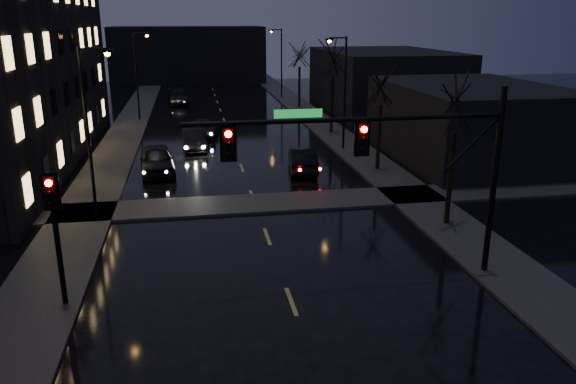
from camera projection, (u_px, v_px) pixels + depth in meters
name	position (u px, v px, depth m)	size (l,w,h in m)	color
sidewalk_left	(120.00, 142.00, 43.07)	(3.00, 140.00, 0.12)	#2D2D2B
sidewalk_right	(335.00, 135.00, 45.84)	(3.00, 140.00, 0.12)	#2D2D2B
sidewalk_cross	(255.00, 203.00, 28.93)	(40.00, 3.00, 0.12)	#2D2D2B
commercial_right_near	(470.00, 122.00, 37.80)	(10.00, 14.00, 5.00)	black
commercial_right_far	(384.00, 80.00, 58.59)	(12.00, 18.00, 6.00)	black
far_block	(188.00, 54.00, 83.24)	(22.00, 10.00, 8.00)	black
signal_mast	(397.00, 151.00, 19.19)	(11.11, 0.41, 7.00)	black
signal_pole_left	(55.00, 221.00, 17.89)	(0.35, 0.41, 4.53)	black
tree_near	(458.00, 90.00, 24.24)	(3.52, 3.52, 8.08)	black
tree_mid_a	(382.00, 77.00, 33.77)	(3.30, 3.30, 7.58)	black
tree_mid_b	(333.00, 52.00, 44.82)	(3.74, 3.74, 8.59)	black
tree_far	(300.00, 50.00, 58.15)	(3.43, 3.43, 7.88)	black
streetlight_l_near	(91.00, 119.00, 25.82)	(1.53, 0.28, 8.00)	black
streetlight_l_far	(138.00, 69.00, 51.22)	(1.53, 0.28, 8.00)	black
streetlight_r_mid	(342.00, 84.00, 39.59)	(1.53, 0.28, 8.00)	black
streetlight_r_far	(280.00, 57.00, 65.93)	(1.53, 0.28, 8.00)	black
oncoming_car_a	(157.00, 160.00, 34.56)	(2.01, 5.00, 1.70)	black
oncoming_car_b	(194.00, 140.00, 40.85)	(1.55, 4.44, 1.46)	black
oncoming_car_c	(202.00, 129.00, 45.18)	(2.27, 4.93, 1.37)	black
oncoming_car_d	(178.00, 97.00, 62.26)	(2.20, 5.42, 1.57)	black
lead_car	(303.00, 160.00, 34.96)	(1.62, 4.65, 1.53)	black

